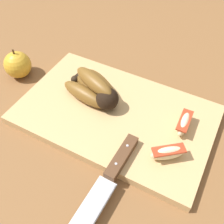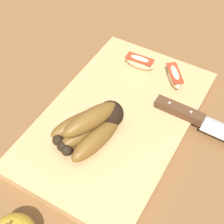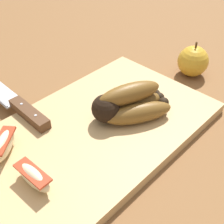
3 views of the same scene
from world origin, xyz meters
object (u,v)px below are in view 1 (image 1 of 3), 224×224
banana_bunch (95,89)px  whole_apple (18,65)px  apple_wedge_near (184,123)px  chefs_knife (109,178)px  apple_wedge_middle (168,153)px

banana_bunch → whole_apple: size_ratio=1.80×
banana_bunch → whole_apple: (0.22, 0.01, -0.01)m
banana_bunch → apple_wedge_near: size_ratio=2.16×
chefs_knife → apple_wedge_near: apple_wedge_near is taller
apple_wedge_near → whole_apple: (0.43, 0.01, -0.00)m
chefs_knife → banana_bunch: bearing=-52.9°
apple_wedge_near → whole_apple: bearing=1.7°
whole_apple → chefs_knife: bearing=155.1°
apple_wedge_near → whole_apple: size_ratio=0.84×
apple_wedge_middle → banana_bunch: bearing=-20.6°
banana_bunch → chefs_knife: 0.21m
apple_wedge_near → apple_wedge_middle: 0.08m
whole_apple → apple_wedge_middle: bearing=170.7°
banana_bunch → apple_wedge_middle: 0.22m
apple_wedge_middle → whole_apple: bearing=-9.3°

